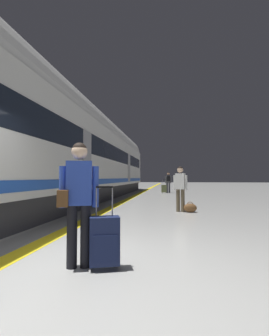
{
  "coord_description": "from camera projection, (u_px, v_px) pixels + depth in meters",
  "views": [
    {
      "loc": [
        1.59,
        -3.43,
        1.17
      ],
      "look_at": [
        0.4,
        4.6,
        1.49
      ],
      "focal_mm": 26.57,
      "sensor_mm": 36.0,
      "label": 1
    }
  ],
  "objects": [
    {
      "name": "rolling_suitcase_foreground",
      "position": [
        105.0,
        241.0,
        3.19
      ],
      "size": [
        0.43,
        0.34,
        1.06
      ],
      "color": "#19234C",
      "rests_on": "ground"
    },
    {
      "name": "ground_plane",
      "position": [
        60.0,
        259.0,
        3.58
      ],
      "size": [
        120.0,
        120.0,
        0.0
      ],
      "primitive_type": "plane",
      "color": "#B7B7B2"
    },
    {
      "name": "suitcase_mid",
      "position": [
        164.0,
        189.0,
        18.73
      ],
      "size": [
        0.41,
        0.29,
        1.01
      ],
      "color": "#596038",
      "rests_on": "ground"
    },
    {
      "name": "passenger_mid",
      "position": [
        168.0,
        181.0,
        19.02
      ],
      "size": [
        0.49,
        0.35,
        1.59
      ],
      "color": "#383842",
      "rests_on": "ground"
    },
    {
      "name": "duffel_bag_near",
      "position": [
        190.0,
        208.0,
        8.38
      ],
      "size": [
        0.44,
        0.26,
        0.36
      ],
      "color": "brown",
      "rests_on": "ground"
    },
    {
      "name": "high_speed_train",
      "position": [
        87.0,
        153.0,
        13.59
      ],
      "size": [
        2.94,
        27.26,
        4.97
      ],
      "color": "#38383D",
      "rests_on": "ground"
    },
    {
      "name": "safety_line_strip",
      "position": [
        128.0,
        199.0,
        13.57
      ],
      "size": [
        0.36,
        80.0,
        0.01
      ],
      "primitive_type": "cube",
      "color": "yellow",
      "rests_on": "ground"
    },
    {
      "name": "passenger_near",
      "position": [
        180.0,
        185.0,
        8.56
      ],
      "size": [
        0.47,
        0.27,
        1.56
      ],
      "color": "brown",
      "rests_on": "ground"
    },
    {
      "name": "traveller_foreground",
      "position": [
        78.0,
        195.0,
        3.27
      ],
      "size": [
        0.53,
        0.37,
        1.64
      ],
      "color": "black",
      "rests_on": "ground"
    },
    {
      "name": "tactile_edge_band",
      "position": [
        122.0,
        199.0,
        13.63
      ],
      "size": [
        0.73,
        80.0,
        0.01
      ],
      "primitive_type": "cube",
      "color": "slate",
      "rests_on": "ground"
    }
  ]
}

